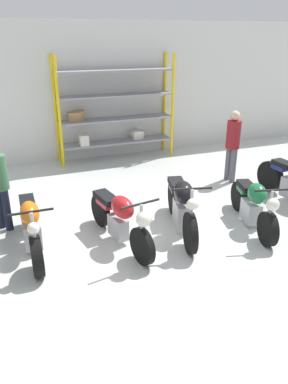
# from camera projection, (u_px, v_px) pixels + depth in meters

# --- Properties ---
(ground_plane) EXTENTS (30.00, 30.00, 0.00)m
(ground_plane) POSITION_uv_depth(u_px,v_px,m) (152.00, 238.00, 6.47)
(ground_plane) COLOR silver
(back_wall) EXTENTS (30.00, 0.08, 3.60)m
(back_wall) POSITION_uv_depth(u_px,v_px,m) (84.00, 93.00, 10.01)
(back_wall) COLOR silver
(back_wall) RESTS_ON ground_plane
(shelving_rack) EXTENTS (3.21, 0.63, 2.80)m
(shelving_rack) POSITION_uv_depth(u_px,v_px,m) (113.00, 110.00, 10.10)
(shelving_rack) COLOR yellow
(shelving_rack) RESTS_ON ground_plane
(motorcycle_orange) EXTENTS (0.61, 2.08, 1.01)m
(motorcycle_orange) POSITION_uv_depth(u_px,v_px,m) (31.00, 226.00, 5.95)
(motorcycle_orange) COLOR black
(motorcycle_orange) RESTS_ON ground_plane
(motorcycle_red) EXTENTS (0.71, 2.04, 1.00)m
(motorcycle_red) POSITION_uv_depth(u_px,v_px,m) (120.00, 217.00, 6.12)
(motorcycle_red) COLOR black
(motorcycle_red) RESTS_ON ground_plane
(motorcycle_black) EXTENTS (0.79, 2.06, 1.10)m
(motorcycle_black) POSITION_uv_depth(u_px,v_px,m) (181.00, 205.00, 6.51)
(motorcycle_black) COLOR black
(motorcycle_black) RESTS_ON ground_plane
(motorcycle_green) EXTENTS (0.75, 1.92, 0.98)m
(motorcycle_green) POSITION_uv_depth(u_px,v_px,m) (253.00, 204.00, 6.71)
(motorcycle_green) COLOR black
(motorcycle_green) RESTS_ON ground_plane
(person_near_rack) EXTENTS (0.37, 0.37, 1.67)m
(person_near_rack) POSITION_uv_depth(u_px,v_px,m) (233.00, 141.00, 8.61)
(person_near_rack) COLOR #595960
(person_near_rack) RESTS_ON ground_plane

